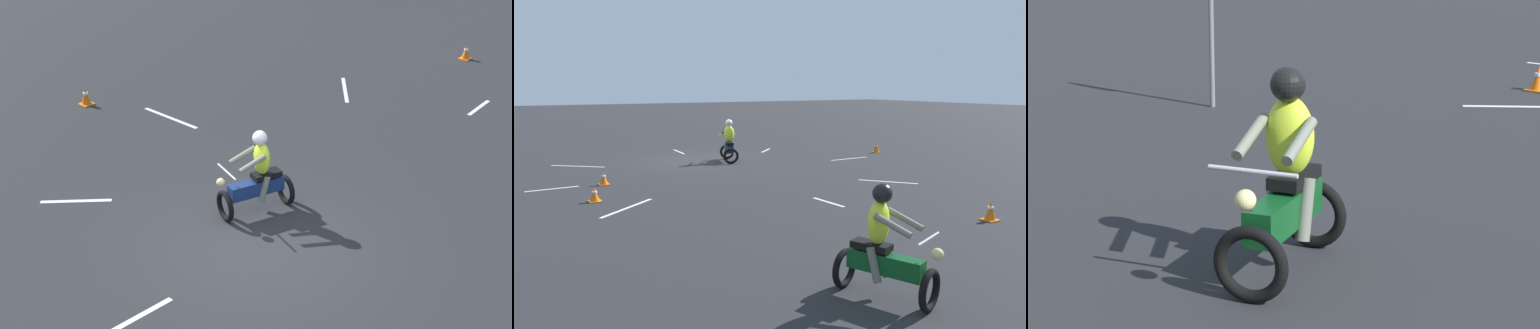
% 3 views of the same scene
% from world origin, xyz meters
% --- Properties ---
extents(motorcycle_rider_background, '(1.10, 1.54, 1.66)m').
position_xyz_m(motorcycle_rider_background, '(2.52, 13.55, 0.73)').
color(motorcycle_rider_background, black).
rests_on(motorcycle_rider_background, ground).
extents(traffic_cone_near_left, '(0.32, 0.32, 0.39)m').
position_xyz_m(traffic_cone_near_left, '(5.02, 5.46, 0.19)').
color(traffic_cone_near_left, orange).
rests_on(traffic_cone_near_left, ground).
extents(lane_stripe_ne, '(1.61, 1.42, 0.01)m').
position_xyz_m(lane_stripe_ne, '(4.43, 6.51, 0.00)').
color(lane_stripe_ne, silver).
rests_on(lane_stripe_ne, ground).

